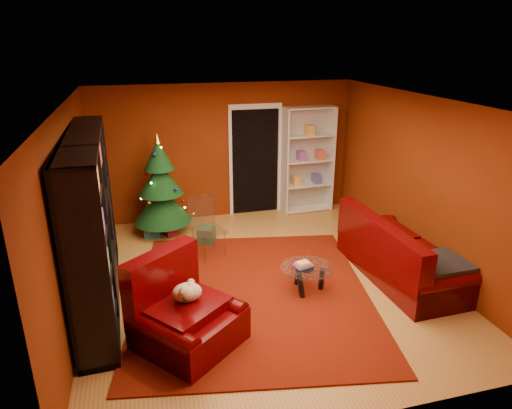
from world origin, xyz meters
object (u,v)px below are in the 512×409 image
object	(u,v)px
gift_box_teal	(151,229)
sofa	(402,248)
christmas_tree	(161,186)
armchair	(188,312)
rug	(253,293)
gift_box_green	(207,235)
media_unit	(92,224)
coffee_table	(307,279)
acrylic_chair	(209,231)
gift_box_red	(171,230)
white_bookshelf	(308,160)
dog	(187,292)

from	to	relation	value
gift_box_teal	sofa	bearing A→B (deg)	-34.80
christmas_tree	armchair	distance (m)	3.41
rug	gift_box_teal	distance (m)	2.72
christmas_tree	gift_box_green	bearing A→B (deg)	-42.65
christmas_tree	media_unit	bearing A→B (deg)	-114.63
rug	coffee_table	xyz separation A→B (m)	(0.76, -0.11, 0.19)
rug	coffee_table	size ratio (longest dim) A/B	4.98
rug	armchair	distance (m)	1.39
rug	media_unit	xyz separation A→B (m)	(-2.03, 0.36, 1.13)
acrylic_chair	gift_box_red	bearing A→B (deg)	98.85
gift_box_green	acrylic_chair	bearing A→B (deg)	-94.20
rug	white_bookshelf	bearing A→B (deg)	56.95
gift_box_red	armchair	xyz separation A→B (m)	(-0.05, -3.20, 0.34)
armchair	acrylic_chair	size ratio (longest dim) A/B	1.24
christmas_tree	coffee_table	xyz separation A→B (m)	(1.81, -2.61, -0.70)
christmas_tree	sofa	bearing A→B (deg)	-37.72
rug	gift_box_green	size ratio (longest dim) A/B	13.29
gift_box_green	gift_box_red	world-z (taller)	gift_box_green
christmas_tree	coffee_table	size ratio (longest dim) A/B	2.47
gift_box_teal	dog	bearing A→B (deg)	-84.73
gift_box_green	christmas_tree	bearing A→B (deg)	137.35
media_unit	armchair	bearing A→B (deg)	-51.50
christmas_tree	gift_box_red	distance (m)	0.82
armchair	media_unit	bearing A→B (deg)	90.87
gift_box_red	coffee_table	bearing A→B (deg)	-55.26
acrylic_chair	christmas_tree	bearing A→B (deg)	99.69
armchair	dog	distance (m)	0.23
gift_box_green	coffee_table	xyz separation A→B (m)	(1.11, -1.97, 0.06)
gift_box_green	white_bookshelf	bearing A→B (deg)	25.14
rug	acrylic_chair	size ratio (longest dim) A/B	4.13
gift_box_red	acrylic_chair	distance (m)	1.19
gift_box_green	coffee_table	world-z (taller)	coffee_table
gift_box_green	acrylic_chair	xyz separation A→B (m)	(-0.04, -0.54, 0.31)
rug	sofa	world-z (taller)	sofa
rug	dog	world-z (taller)	dog
white_bookshelf	dog	distance (m)	4.73
white_bookshelf	armchair	size ratio (longest dim) A/B	1.94
media_unit	gift_box_green	world-z (taller)	media_unit
gift_box_red	armchair	distance (m)	3.22
armchair	coffee_table	distance (m)	1.92
media_unit	coffee_table	xyz separation A→B (m)	(2.79, -0.47, -0.94)
gift_box_teal	sofa	size ratio (longest dim) A/B	0.13
media_unit	gift_box_red	size ratio (longest dim) A/B	15.15
armchair	dog	bearing A→B (deg)	45.00
dog	coffee_table	distance (m)	1.93
rug	media_unit	bearing A→B (deg)	170.06
media_unit	white_bookshelf	size ratio (longest dim) A/B	1.36
acrylic_chair	dog	bearing A→B (deg)	-124.72
rug	gift_box_red	size ratio (longest dim) A/B	18.98
armchair	christmas_tree	bearing A→B (deg)	51.69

